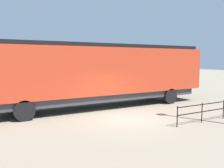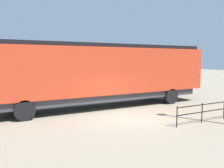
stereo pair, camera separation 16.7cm
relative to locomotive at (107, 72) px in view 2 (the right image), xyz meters
The scene contains 2 objects.
ground_plane 4.50m from the locomotive, 12.91° to the right, with size 120.00×120.00×0.00m, color gray.
locomotive is the anchor object (origin of this frame).
Camera 2 is at (10.99, -7.10, 3.19)m, focal length 39.73 mm.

